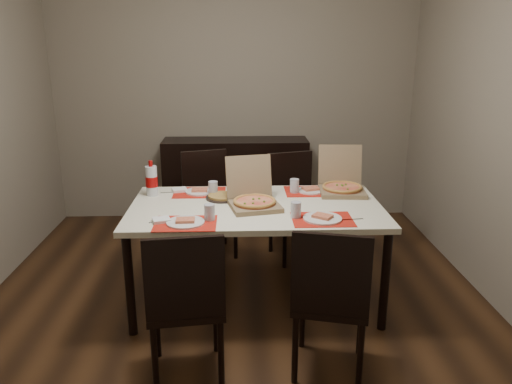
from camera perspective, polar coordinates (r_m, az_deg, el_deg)
ground at (r=3.83m, az=-2.31°, el=-12.75°), size 3.80×4.00×0.02m
room_walls at (r=3.76m, az=-2.61°, el=14.63°), size 3.84×4.02×2.62m
sideboard at (r=5.30m, az=-2.33°, el=1.21°), size 1.50×0.40×0.90m
dining_table at (r=3.60m, az=0.00°, el=-2.54°), size 1.80×1.00×0.75m
chair_near_left at (r=2.84m, az=-8.05°, el=-12.13°), size 0.47×0.47×0.93m
chair_near_right at (r=2.88m, az=8.53°, el=-11.72°), size 0.51×0.51×0.93m
chair_far_left at (r=4.55m, az=-5.50°, el=-0.71°), size 0.52×0.52×0.93m
chair_far_right at (r=4.47m, az=4.36°, el=-0.99°), size 0.52×0.52×0.93m
setting_near_left at (r=3.26m, az=-7.67°, el=-3.15°), size 0.44×0.30×0.11m
setting_near_right at (r=3.32m, az=6.80°, el=-2.75°), size 0.48×0.30×0.11m
setting_far_left at (r=3.88m, az=-6.33°, el=0.16°), size 0.50×0.30×0.11m
setting_far_right at (r=3.91m, az=5.73°, el=0.33°), size 0.45×0.30×0.11m
napkin_loose at (r=3.57m, az=0.26°, el=-1.44°), size 0.16×0.16×0.02m
pizza_box_center at (r=3.54m, az=-0.29°, el=-0.81°), size 0.41×0.44×0.34m
pizza_box_right at (r=3.93m, az=9.75°, el=0.77°), size 0.36×0.40×0.34m
faina_plate at (r=3.74m, az=-3.81°, el=-0.56°), size 0.26×0.26×0.03m
dip_bowl at (r=3.77m, az=0.88°, el=-0.31°), size 0.15×0.15×0.03m
soda_bottle at (r=3.86m, az=-11.84°, el=1.26°), size 0.09×0.09×0.27m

